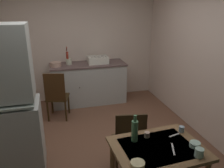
{
  "coord_description": "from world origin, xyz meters",
  "views": [
    {
      "loc": [
        -0.62,
        -2.91,
        2.14
      ],
      "look_at": [
        0.16,
        -0.05,
        1.08
      ],
      "focal_mm": 35.94,
      "sensor_mm": 36.0,
      "label": 1
    }
  ],
  "objects_px": {
    "teacup_mint": "(199,153)",
    "glass_bottle": "(135,130)",
    "serving_bowl_wide": "(138,164)",
    "dining_table": "(157,157)",
    "chair_by_counter": "(57,95)",
    "hand_pump": "(67,57)",
    "sink_basin": "(98,60)",
    "mixing_bowl_counter": "(56,64)",
    "chair_far_side": "(129,142)",
    "hutch_cabinet": "(2,110)"
  },
  "relations": [
    {
      "from": "chair_by_counter",
      "to": "sink_basin",
      "type": "bearing_deg",
      "value": 35.07
    },
    {
      "from": "dining_table",
      "to": "chair_far_side",
      "type": "distance_m",
      "value": 0.61
    },
    {
      "from": "hand_pump",
      "to": "serving_bowl_wide",
      "type": "distance_m",
      "value": 3.3
    },
    {
      "from": "dining_table",
      "to": "chair_by_counter",
      "type": "xyz_separation_m",
      "value": [
        -0.94,
        2.35,
        -0.15
      ]
    },
    {
      "from": "dining_table",
      "to": "serving_bowl_wide",
      "type": "relative_size",
      "value": 7.19
    },
    {
      "from": "hand_pump",
      "to": "glass_bottle",
      "type": "relative_size",
      "value": 1.3
    },
    {
      "from": "serving_bowl_wide",
      "to": "hutch_cabinet",
      "type": "bearing_deg",
      "value": 136.38
    },
    {
      "from": "mixing_bowl_counter",
      "to": "chair_by_counter",
      "type": "height_order",
      "value": "mixing_bowl_counter"
    },
    {
      "from": "chair_by_counter",
      "to": "dining_table",
      "type": "bearing_deg",
      "value": -68.23
    },
    {
      "from": "sink_basin",
      "to": "dining_table",
      "type": "relative_size",
      "value": 0.47
    },
    {
      "from": "sink_basin",
      "to": "serving_bowl_wide",
      "type": "height_order",
      "value": "sink_basin"
    },
    {
      "from": "mixing_bowl_counter",
      "to": "serving_bowl_wide",
      "type": "relative_size",
      "value": 1.74
    },
    {
      "from": "hutch_cabinet",
      "to": "serving_bowl_wide",
      "type": "relative_size",
      "value": 14.81
    },
    {
      "from": "hutch_cabinet",
      "to": "glass_bottle",
      "type": "bearing_deg",
      "value": -31.5
    },
    {
      "from": "chair_by_counter",
      "to": "teacup_mint",
      "type": "distance_m",
      "value": 2.89
    },
    {
      "from": "chair_far_side",
      "to": "glass_bottle",
      "type": "distance_m",
      "value": 0.59
    },
    {
      "from": "hutch_cabinet",
      "to": "hand_pump",
      "type": "bearing_deg",
      "value": 64.11
    },
    {
      "from": "hand_pump",
      "to": "chair_far_side",
      "type": "xyz_separation_m",
      "value": [
        0.54,
        -2.49,
        -0.59
      ]
    },
    {
      "from": "mixing_bowl_counter",
      "to": "glass_bottle",
      "type": "xyz_separation_m",
      "value": [
        0.7,
        -2.79,
        -0.05
      ]
    },
    {
      "from": "teacup_mint",
      "to": "hutch_cabinet",
      "type": "bearing_deg",
      "value": 146.3
    },
    {
      "from": "serving_bowl_wide",
      "to": "teacup_mint",
      "type": "height_order",
      "value": "teacup_mint"
    },
    {
      "from": "sink_basin",
      "to": "chair_by_counter",
      "type": "distance_m",
      "value": 1.25
    },
    {
      "from": "hutch_cabinet",
      "to": "teacup_mint",
      "type": "relative_size",
      "value": 22.42
    },
    {
      "from": "hutch_cabinet",
      "to": "hand_pump",
      "type": "distance_m",
      "value": 2.25
    },
    {
      "from": "dining_table",
      "to": "teacup_mint",
      "type": "relative_size",
      "value": 10.88
    },
    {
      "from": "sink_basin",
      "to": "mixing_bowl_counter",
      "type": "distance_m",
      "value": 0.91
    },
    {
      "from": "hutch_cabinet",
      "to": "sink_basin",
      "type": "xyz_separation_m",
      "value": [
        1.63,
        1.97,
        0.07
      ]
    },
    {
      "from": "glass_bottle",
      "to": "chair_far_side",
      "type": "bearing_deg",
      "value": 77.24
    },
    {
      "from": "serving_bowl_wide",
      "to": "sink_basin",
      "type": "bearing_deg",
      "value": 84.47
    },
    {
      "from": "mixing_bowl_counter",
      "to": "chair_far_side",
      "type": "distance_m",
      "value": 2.56
    },
    {
      "from": "mixing_bowl_counter",
      "to": "chair_far_side",
      "type": "height_order",
      "value": "mixing_bowl_counter"
    },
    {
      "from": "mixing_bowl_counter",
      "to": "serving_bowl_wide",
      "type": "height_order",
      "value": "mixing_bowl_counter"
    },
    {
      "from": "hutch_cabinet",
      "to": "mixing_bowl_counter",
      "type": "xyz_separation_m",
      "value": [
        0.72,
        1.92,
        0.04
      ]
    },
    {
      "from": "sink_basin",
      "to": "hand_pump",
      "type": "bearing_deg",
      "value": 176.04
    },
    {
      "from": "hand_pump",
      "to": "mixing_bowl_counter",
      "type": "distance_m",
      "value": 0.3
    },
    {
      "from": "chair_far_side",
      "to": "glass_bottle",
      "type": "bearing_deg",
      "value": -102.76
    },
    {
      "from": "teacup_mint",
      "to": "glass_bottle",
      "type": "bearing_deg",
      "value": 140.58
    },
    {
      "from": "hutch_cabinet",
      "to": "teacup_mint",
      "type": "distance_m",
      "value": 2.32
    },
    {
      "from": "sink_basin",
      "to": "glass_bottle",
      "type": "bearing_deg",
      "value": -94.05
    },
    {
      "from": "dining_table",
      "to": "glass_bottle",
      "type": "distance_m",
      "value": 0.36
    },
    {
      "from": "mixing_bowl_counter",
      "to": "chair_by_counter",
      "type": "xyz_separation_m",
      "value": [
        -0.04,
        -0.61,
        -0.45
      ]
    },
    {
      "from": "chair_far_side",
      "to": "hutch_cabinet",
      "type": "bearing_deg",
      "value": 162.73
    },
    {
      "from": "mixing_bowl_counter",
      "to": "glass_bottle",
      "type": "relative_size",
      "value": 0.76
    },
    {
      "from": "glass_bottle",
      "to": "teacup_mint",
      "type": "bearing_deg",
      "value": -39.42
    },
    {
      "from": "chair_by_counter",
      "to": "mixing_bowl_counter",
      "type": "bearing_deg",
      "value": 86.08
    },
    {
      "from": "dining_table",
      "to": "glass_bottle",
      "type": "relative_size",
      "value": 3.15
    },
    {
      "from": "hand_pump",
      "to": "dining_table",
      "type": "height_order",
      "value": "hand_pump"
    },
    {
      "from": "dining_table",
      "to": "chair_by_counter",
      "type": "distance_m",
      "value": 2.54
    },
    {
      "from": "chair_far_side",
      "to": "chair_by_counter",
      "type": "relative_size",
      "value": 0.96
    },
    {
      "from": "serving_bowl_wide",
      "to": "teacup_mint",
      "type": "relative_size",
      "value": 1.51
    }
  ]
}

